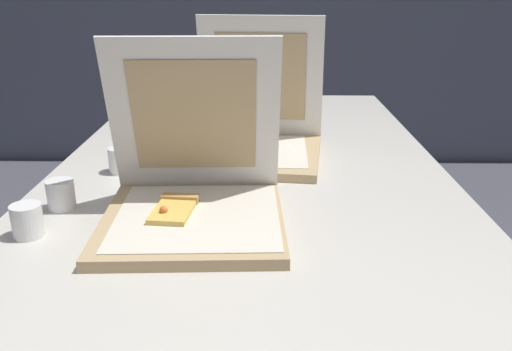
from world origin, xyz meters
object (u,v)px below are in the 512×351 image
at_px(table, 249,194).
at_px(cup_white_far, 158,137).
at_px(cup_white_mid, 120,160).
at_px(cup_white_near_center, 61,195).
at_px(cup_white_near_left, 27,221).
at_px(pizza_box_front, 193,197).
at_px(pizza_box_middle, 255,136).

distance_m(table, cup_white_far, 0.38).
bearing_deg(cup_white_mid, table, -6.20).
relative_size(cup_white_mid, cup_white_near_center, 1.00).
xyz_separation_m(cup_white_mid, cup_white_near_center, (-0.07, -0.23, 0.00)).
distance_m(table, cup_white_near_center, 0.44).
bearing_deg(cup_white_near_center, cup_white_mid, 74.20).
bearing_deg(cup_white_mid, cup_white_far, 75.58).
bearing_deg(cup_white_near_left, cup_white_far, 76.60).
distance_m(pizza_box_front, cup_white_mid, 0.37).
bearing_deg(cup_white_far, pizza_box_front, -72.16).
distance_m(pizza_box_middle, cup_white_mid, 0.37).
bearing_deg(pizza_box_middle, cup_white_near_center, -129.53).
bearing_deg(table, cup_white_far, 136.56).
bearing_deg(cup_white_near_left, cup_white_mid, 77.22).
relative_size(cup_white_far, cup_white_near_center, 1.00).
height_order(table, pizza_box_middle, pizza_box_middle).
bearing_deg(cup_white_near_center, pizza_box_middle, 43.45).
bearing_deg(pizza_box_middle, cup_white_far, 173.18).
bearing_deg(pizza_box_front, cup_white_far, 105.51).
distance_m(cup_white_mid, cup_white_far, 0.22).
xyz_separation_m(table, pizza_box_front, (-0.10, -0.26, 0.10)).
xyz_separation_m(pizza_box_middle, cup_white_mid, (-0.34, -0.15, -0.02)).
bearing_deg(cup_white_near_left, cup_white_near_center, 82.75).
height_order(table, pizza_box_front, pizza_box_front).
height_order(table, cup_white_mid, cup_white_mid).
distance_m(pizza_box_middle, cup_white_far, 0.29).
distance_m(pizza_box_front, pizza_box_middle, 0.46).
height_order(pizza_box_middle, cup_white_near_center, pizza_box_middle).
xyz_separation_m(pizza_box_front, cup_white_near_left, (-0.30, -0.07, -0.02)).
relative_size(table, cup_white_mid, 31.90).
distance_m(table, cup_white_near_left, 0.53).
bearing_deg(cup_white_near_center, table, 26.92).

